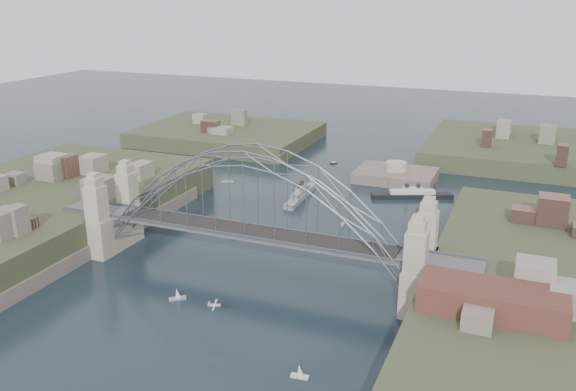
{
  "coord_description": "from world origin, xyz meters",
  "views": [
    {
      "loc": [
        46.17,
        -95.07,
        50.75
      ],
      "look_at": [
        0.0,
        18.0,
        10.0
      ],
      "focal_mm": 37.82,
      "sensor_mm": 36.0,
      "label": 1
    }
  ],
  "objects_px": {
    "fort_island": "(395,182)",
    "naval_cruiser_near": "(300,195)",
    "naval_cruiser_far": "(292,150)",
    "bridge": "(251,212)",
    "wharf_shed": "(492,300)",
    "ocean_liner": "(412,195)"
  },
  "relations": [
    {
      "from": "fort_island",
      "to": "naval_cruiser_near",
      "type": "bearing_deg",
      "value": -127.83
    },
    {
      "from": "naval_cruiser_far",
      "to": "bridge",
      "type": "bearing_deg",
      "value": -72.85
    },
    {
      "from": "bridge",
      "to": "naval_cruiser_near",
      "type": "bearing_deg",
      "value": 99.46
    },
    {
      "from": "fort_island",
      "to": "wharf_shed",
      "type": "bearing_deg",
      "value": -69.15
    },
    {
      "from": "wharf_shed",
      "to": "naval_cruiser_near",
      "type": "bearing_deg",
      "value": 131.15
    },
    {
      "from": "fort_island",
      "to": "naval_cruiser_far",
      "type": "relative_size",
      "value": 1.49
    },
    {
      "from": "fort_island",
      "to": "naval_cruiser_far",
      "type": "xyz_separation_m",
      "value": [
        -39.4,
        18.78,
        1.11
      ]
    },
    {
      "from": "ocean_liner",
      "to": "naval_cruiser_far",
      "type": "bearing_deg",
      "value": 145.27
    },
    {
      "from": "bridge",
      "to": "naval_cruiser_far",
      "type": "distance_m",
      "value": 93.63
    },
    {
      "from": "naval_cruiser_near",
      "to": "naval_cruiser_far",
      "type": "height_order",
      "value": "naval_cruiser_near"
    },
    {
      "from": "bridge",
      "to": "fort_island",
      "type": "height_order",
      "value": "bridge"
    },
    {
      "from": "naval_cruiser_near",
      "to": "ocean_liner",
      "type": "bearing_deg",
      "value": 22.94
    },
    {
      "from": "fort_island",
      "to": "naval_cruiser_near",
      "type": "distance_m",
      "value": 31.79
    },
    {
      "from": "naval_cruiser_near",
      "to": "ocean_liner",
      "type": "relative_size",
      "value": 0.97
    },
    {
      "from": "naval_cruiser_near",
      "to": "fort_island",
      "type": "bearing_deg",
      "value": 52.17
    },
    {
      "from": "ocean_liner",
      "to": "wharf_shed",
      "type": "bearing_deg",
      "value": -70.74
    },
    {
      "from": "fort_island",
      "to": "naval_cruiser_far",
      "type": "distance_m",
      "value": 43.66
    },
    {
      "from": "naval_cruiser_far",
      "to": "ocean_liner",
      "type": "bearing_deg",
      "value": -34.73
    },
    {
      "from": "wharf_shed",
      "to": "ocean_liner",
      "type": "height_order",
      "value": "wharf_shed"
    },
    {
      "from": "bridge",
      "to": "naval_cruiser_near",
      "type": "xyz_separation_m",
      "value": [
        -7.48,
        44.92,
        -11.39
      ]
    },
    {
      "from": "naval_cruiser_near",
      "to": "naval_cruiser_far",
      "type": "relative_size",
      "value": 1.36
    },
    {
      "from": "naval_cruiser_far",
      "to": "naval_cruiser_near",
      "type": "bearing_deg",
      "value": -65.58
    }
  ]
}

